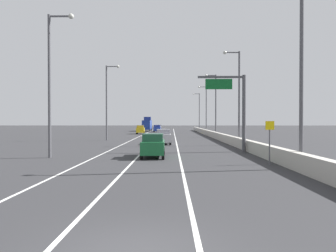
{
  "coord_description": "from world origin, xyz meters",
  "views": [
    {
      "loc": [
        0.86,
        -7.18,
        2.98
      ],
      "look_at": [
        0.13,
        54.56,
        2.08
      ],
      "focal_mm": 34.3,
      "sensor_mm": 36.0,
      "label": 1
    }
  ],
  "objects_px": {
    "lamp_post_left_near": "(52,76)",
    "car_yellow_1": "(140,130)",
    "lamp_post_right_near": "(298,62)",
    "car_silver_0": "(163,137)",
    "lamp_post_right_second": "(237,92)",
    "lamp_post_right_third": "(215,102)",
    "car_white_3": "(159,128)",
    "lamp_post_right_fourth": "(205,107)",
    "car_blue_2": "(157,128)",
    "box_truck": "(147,125)",
    "overhead_sign_gantry": "(236,103)",
    "speed_advisory_sign": "(270,139)",
    "lamp_post_right_fifth": "(199,110)",
    "lamp_post_left_mid": "(108,98)",
    "car_green_4": "(153,145)"
  },
  "relations": [
    {
      "from": "lamp_post_left_near",
      "to": "car_yellow_1",
      "type": "height_order",
      "value": "lamp_post_left_near"
    },
    {
      "from": "speed_advisory_sign",
      "to": "car_green_4",
      "type": "relative_size",
      "value": 0.66
    },
    {
      "from": "lamp_post_right_fifth",
      "to": "car_white_3",
      "type": "height_order",
      "value": "lamp_post_right_fifth"
    },
    {
      "from": "lamp_post_left_near",
      "to": "car_silver_0",
      "type": "xyz_separation_m",
      "value": [
        8.65,
        15.72,
        -5.67
      ]
    },
    {
      "from": "lamp_post_left_near",
      "to": "car_green_4",
      "type": "xyz_separation_m",
      "value": [
        8.21,
        0.52,
        -5.66
      ]
    },
    {
      "from": "lamp_post_right_third",
      "to": "car_white_3",
      "type": "relative_size",
      "value": 2.63
    },
    {
      "from": "car_silver_0",
      "to": "car_blue_2",
      "type": "distance_m",
      "value": 47.85
    },
    {
      "from": "lamp_post_right_fourth",
      "to": "car_blue_2",
      "type": "bearing_deg",
      "value": 141.64
    },
    {
      "from": "lamp_post_right_near",
      "to": "speed_advisory_sign",
      "type": "bearing_deg",
      "value": 117.97
    },
    {
      "from": "car_yellow_1",
      "to": "car_green_4",
      "type": "bearing_deg",
      "value": -83.19
    },
    {
      "from": "lamp_post_left_near",
      "to": "lamp_post_left_mid",
      "type": "bearing_deg",
      "value": 90.48
    },
    {
      "from": "speed_advisory_sign",
      "to": "lamp_post_right_near",
      "type": "distance_m",
      "value": 5.41
    },
    {
      "from": "car_blue_2",
      "to": "car_white_3",
      "type": "height_order",
      "value": "car_blue_2"
    },
    {
      "from": "car_white_3",
      "to": "box_truck",
      "type": "relative_size",
      "value": 0.58
    },
    {
      "from": "lamp_post_left_mid",
      "to": "car_white_3",
      "type": "distance_m",
      "value": 52.45
    },
    {
      "from": "lamp_post_left_near",
      "to": "overhead_sign_gantry",
      "type": "bearing_deg",
      "value": 18.16
    },
    {
      "from": "lamp_post_right_second",
      "to": "lamp_post_right_fourth",
      "type": "distance_m",
      "value": 39.76
    },
    {
      "from": "lamp_post_right_second",
      "to": "car_white_3",
      "type": "xyz_separation_m",
      "value": [
        -12.28,
        61.79,
        -5.7
      ]
    },
    {
      "from": "overhead_sign_gantry",
      "to": "car_white_3",
      "type": "bearing_deg",
      "value": 98.43
    },
    {
      "from": "overhead_sign_gantry",
      "to": "car_blue_2",
      "type": "height_order",
      "value": "overhead_sign_gantry"
    },
    {
      "from": "lamp_post_right_second",
      "to": "box_truck",
      "type": "xyz_separation_m",
      "value": [
        -15.7,
        57.83,
        -4.64
      ]
    },
    {
      "from": "speed_advisory_sign",
      "to": "box_truck",
      "type": "relative_size",
      "value": 0.39
    },
    {
      "from": "lamp_post_right_second",
      "to": "car_white_3",
      "type": "distance_m",
      "value": 63.26
    },
    {
      "from": "lamp_post_right_third",
      "to": "lamp_post_left_near",
      "type": "xyz_separation_m",
      "value": [
        -17.74,
        -33.76,
        0.0
      ]
    },
    {
      "from": "lamp_post_right_near",
      "to": "car_silver_0",
      "type": "bearing_deg",
      "value": 112.38
    },
    {
      "from": "overhead_sign_gantry",
      "to": "lamp_post_right_fifth",
      "type": "bearing_deg",
      "value": 88.29
    },
    {
      "from": "lamp_post_left_near",
      "to": "car_white_3",
      "type": "height_order",
      "value": "lamp_post_left_near"
    },
    {
      "from": "lamp_post_right_near",
      "to": "box_truck",
      "type": "height_order",
      "value": "lamp_post_right_near"
    },
    {
      "from": "car_white_3",
      "to": "car_blue_2",
      "type": "bearing_deg",
      "value": -89.84
    },
    {
      "from": "speed_advisory_sign",
      "to": "lamp_post_left_near",
      "type": "height_order",
      "value": "lamp_post_left_near"
    },
    {
      "from": "lamp_post_right_near",
      "to": "car_silver_0",
      "type": "xyz_separation_m",
      "value": [
        -8.94,
        21.72,
        -5.67
      ]
    },
    {
      "from": "car_silver_0",
      "to": "car_blue_2",
      "type": "height_order",
      "value": "car_blue_2"
    },
    {
      "from": "speed_advisory_sign",
      "to": "lamp_post_left_mid",
      "type": "relative_size",
      "value": 0.26
    },
    {
      "from": "lamp_post_right_second",
      "to": "car_silver_0",
      "type": "bearing_deg",
      "value": 168.74
    },
    {
      "from": "lamp_post_right_second",
      "to": "speed_advisory_sign",
      "type": "bearing_deg",
      "value": -94.52
    },
    {
      "from": "lamp_post_right_third",
      "to": "car_yellow_1",
      "type": "xyz_separation_m",
      "value": [
        -15.38,
        15.77,
        -5.62
      ]
    },
    {
      "from": "lamp_post_right_fourth",
      "to": "lamp_post_left_near",
      "type": "height_order",
      "value": "same"
    },
    {
      "from": "lamp_post_right_near",
      "to": "car_yellow_1",
      "type": "xyz_separation_m",
      "value": [
        -15.23,
        55.52,
        -5.62
      ]
    },
    {
      "from": "lamp_post_right_second",
      "to": "lamp_post_right_third",
      "type": "bearing_deg",
      "value": 90.49
    },
    {
      "from": "car_yellow_1",
      "to": "box_truck",
      "type": "bearing_deg",
      "value": 90.39
    },
    {
      "from": "overhead_sign_gantry",
      "to": "lamp_post_right_near",
      "type": "bearing_deg",
      "value": -82.24
    },
    {
      "from": "speed_advisory_sign",
      "to": "car_yellow_1",
      "type": "relative_size",
      "value": 0.73
    },
    {
      "from": "speed_advisory_sign",
      "to": "lamp_post_right_second",
      "type": "relative_size",
      "value": 0.26
    },
    {
      "from": "overhead_sign_gantry",
      "to": "car_green_4",
      "type": "height_order",
      "value": "overhead_sign_gantry"
    },
    {
      "from": "car_yellow_1",
      "to": "car_blue_2",
      "type": "xyz_separation_m",
      "value": [
        3.3,
        13.96,
        -0.04
      ]
    },
    {
      "from": "lamp_post_right_second",
      "to": "overhead_sign_gantry",
      "type": "bearing_deg",
      "value": -102.12
    },
    {
      "from": "car_yellow_1",
      "to": "box_truck",
      "type": "relative_size",
      "value": 0.53
    },
    {
      "from": "speed_advisory_sign",
      "to": "lamp_post_right_fifth",
      "type": "bearing_deg",
      "value": 88.82
    },
    {
      "from": "lamp_post_right_second",
      "to": "lamp_post_right_third",
      "type": "relative_size",
      "value": 1.0
    },
    {
      "from": "speed_advisory_sign",
      "to": "lamp_post_right_third",
      "type": "relative_size",
      "value": 0.26
    }
  ]
}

